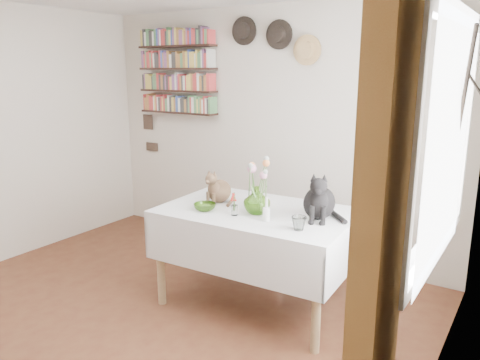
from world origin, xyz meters
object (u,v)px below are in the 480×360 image
Objects in this scene: flower_vase at (257,200)px; bookshelf_unit at (177,72)px; black_cat at (320,194)px; tabby_cat at (220,185)px; dining_table at (257,234)px.

bookshelf_unit reaches higher than flower_vase.
flower_vase is at bearing 179.53° from black_cat.
flower_vase is (-0.44, -0.15, -0.08)m from black_cat.
bookshelf_unit is (-1.31, 1.04, 0.90)m from tabby_cat.
black_cat is 0.37× the size of bookshelf_unit.
dining_table is at bearing 117.57° from flower_vase.
dining_table is at bearing -32.03° from bookshelf_unit.
black_cat reaches higher than dining_table.
bookshelf_unit is at bearing 147.97° from dining_table.
tabby_cat is 0.44m from flower_vase.
tabby_cat reaches higher than dining_table.
black_cat is at bearing 8.39° from dining_table.
black_cat is (0.87, 0.05, 0.04)m from tabby_cat.
tabby_cat is 0.78× the size of black_cat.
bookshelf_unit is at bearing 145.41° from tabby_cat.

